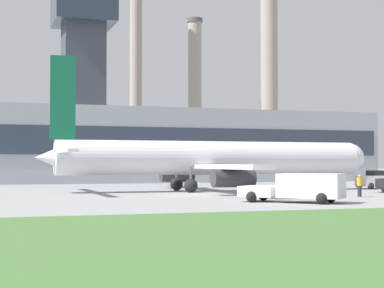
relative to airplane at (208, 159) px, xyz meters
The scene contains 9 objects.
ground_plane 6.84m from the airplane, 114.13° to the right, with size 400.00×400.00×0.00m, color gray.
terminal_building 28.37m from the airplane, 95.99° to the left, with size 71.33×10.81×24.17m.
smokestack_left 60.10m from the airplane, 83.16° to the left, with size 2.47×2.47×37.90m.
smokestack_right 63.15m from the airplane, 72.63° to the left, with size 2.88×2.88×29.47m.
smokestack_far 70.63m from the airplane, 60.30° to the left, with size 3.76×3.76×45.96m.
airplane is the anchor object (origin of this frame).
pushback_tug 17.08m from the airplane, ahead, with size 3.23×2.70×1.77m.
baggage_truck 17.46m from the airplane, 90.45° to the right, with size 6.13×6.13×1.83m.
ground_crew_person 14.60m from the airplane, 59.24° to the right, with size 0.42×0.42×1.64m.
Camera 1 is at (-16.52, -47.71, 2.47)m, focal length 60.00 mm.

